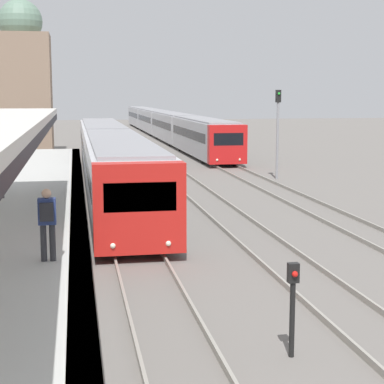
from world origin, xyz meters
The scene contains 6 objects.
person_on_platform centered at (-2.42, 8.71, 2.01)m, with size 0.40×0.40×1.66m.
train_near centered at (0.00, 28.24, 1.66)m, with size 2.65×32.71×2.99m.
train_far centered at (8.09, 66.51, 1.64)m, with size 2.56×63.35×2.95m.
signal_post_near centered at (2.06, 4.86, 1.10)m, with size 0.20×0.21×1.77m.
signal_mast_far centered at (9.56, 29.12, 3.17)m, with size 0.28×0.29×5.05m.
distant_domed_building centered at (-5.75, 47.73, 5.79)m, with size 4.47×4.47×12.23m.
Camera 1 is at (-1.75, -5.83, 4.77)m, focal length 60.00 mm.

